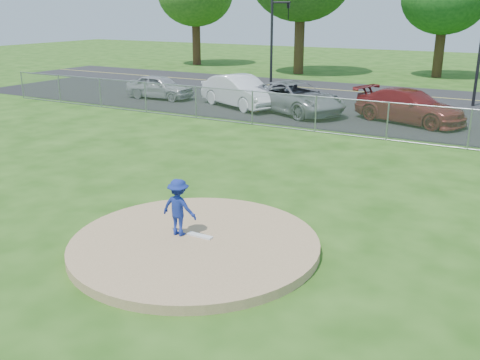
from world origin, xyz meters
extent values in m
plane|color=#204B10|center=(0.00, 10.00, 0.00)|extent=(120.00, 120.00, 0.00)
cylinder|color=tan|center=(0.00, 0.00, 0.10)|extent=(5.40, 5.40, 0.20)
cube|color=white|center=(0.00, 0.20, 0.22)|extent=(0.60, 0.15, 0.04)
cube|color=gray|center=(0.00, 12.00, 0.75)|extent=(40.00, 0.06, 1.50)
cube|color=black|center=(0.00, 16.50, 0.01)|extent=(50.00, 8.00, 0.01)
cube|color=black|center=(0.00, 24.00, 0.00)|extent=(60.00, 7.00, 0.01)
cylinder|color=#3B2315|center=(-22.00, 33.00, 2.10)|extent=(0.74, 0.74, 4.20)
cylinder|color=#3A2915|center=(-11.00, 31.00, 2.45)|extent=(0.78, 0.78, 4.90)
cylinder|color=#372614|center=(-1.00, 34.00, 1.92)|extent=(0.72, 0.72, 3.85)
cylinder|color=black|center=(-9.00, 22.00, 2.80)|extent=(0.16, 0.16, 5.60)
cylinder|color=black|center=(-8.40, 22.00, 5.30)|extent=(1.20, 0.12, 0.12)
imported|color=black|center=(-7.92, 22.00, 4.80)|extent=(0.16, 0.20, 1.00)
cylinder|color=black|center=(3.00, 22.00, 2.80)|extent=(0.16, 0.16, 5.60)
imported|color=navy|center=(-0.46, 0.09, 0.84)|extent=(0.84, 0.51, 1.28)
cone|color=#E3590B|center=(-6.37, 14.89, 0.35)|extent=(0.35, 0.35, 0.68)
imported|color=#A6A6AA|center=(-13.01, 15.76, 0.69)|extent=(4.03, 1.76, 1.35)
imported|color=white|center=(-7.64, 15.59, 0.83)|extent=(5.25, 3.64, 1.64)
imported|color=gray|center=(-4.45, 15.47, 0.77)|extent=(6.03, 4.60, 1.52)
imported|color=maroon|center=(0.99, 15.90, 0.75)|extent=(5.51, 3.57, 1.49)
camera|label=1|loc=(6.05, -8.76, 4.99)|focal=40.00mm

